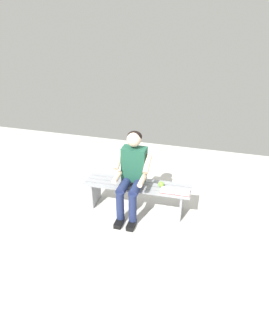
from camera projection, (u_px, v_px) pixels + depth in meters
name	position (u px, v px, depth m)	size (l,w,h in m)	color
ground_plane	(41.00, 240.00, 3.80)	(10.00, 7.00, 0.04)	beige
bench_near	(137.00, 190.00, 4.23)	(1.57, 0.44, 0.43)	gray
person_seated	(132.00, 172.00, 3.99)	(0.50, 0.69, 1.23)	#1E513D
apple	(161.00, 184.00, 4.10)	(0.08, 0.08, 0.08)	#72B738
book_open	(175.00, 191.00, 3.99)	(0.42, 0.17, 0.02)	white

